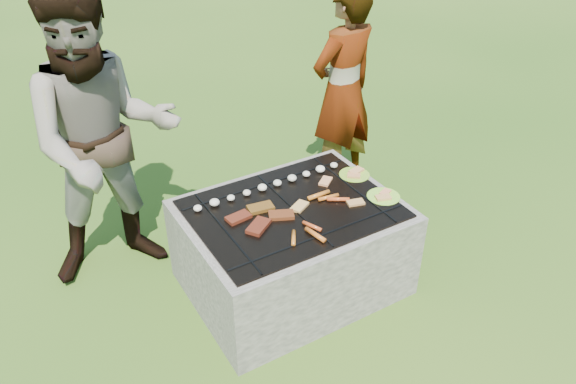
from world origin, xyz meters
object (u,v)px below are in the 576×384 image
at_px(fire_pit, 292,250).
at_px(plate_far, 355,175).
at_px(cook, 343,91).
at_px(bystander, 105,141).
at_px(plate_near, 383,197).

distance_m(fire_pit, plate_far, 0.66).
xyz_separation_m(cook, bystander, (-1.86, -0.12, 0.12)).
distance_m(fire_pit, plate_near, 0.67).
bearing_deg(plate_near, cook, 67.82).
distance_m(plate_far, bystander, 1.61).
height_order(fire_pit, plate_near, plate_near).
height_order(plate_near, cook, cook).
distance_m(plate_far, cook, 0.90).
relative_size(fire_pit, bystander, 0.68).
relative_size(fire_pit, plate_far, 4.79).
relative_size(plate_near, bystander, 0.14).
xyz_separation_m(plate_far, bystander, (-1.43, 0.64, 0.35)).
height_order(plate_near, bystander, bystander).
bearing_deg(plate_near, bystander, 146.50).
bearing_deg(cook, plate_near, 58.36).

